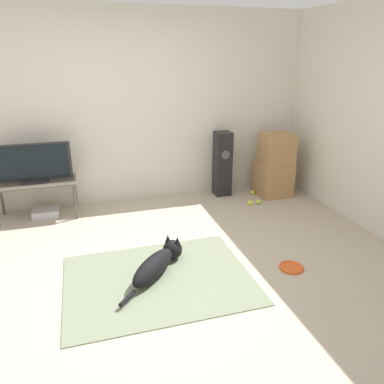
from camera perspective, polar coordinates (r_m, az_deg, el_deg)
ground_plane at (r=3.65m, az=-5.10°, el=-12.40°), size 12.00×12.00×0.00m
wall_back at (r=5.19m, az=-10.49°, el=12.37°), size 8.00×0.06×2.55m
area_rug at (r=3.57m, az=-5.10°, el=-13.10°), size 1.69×1.31×0.01m
dog at (r=3.60m, az=-5.17°, el=-10.66°), size 0.72×0.78×0.26m
frisbee at (r=3.84m, az=14.88°, el=-11.03°), size 0.24×0.24×0.03m
cardboard_box_lower at (r=5.63m, az=12.19°, el=1.93°), size 0.45×0.47×0.47m
cardboard_box_upper at (r=5.49m, az=12.78°, el=6.41°), size 0.41×0.42×0.45m
floor_speaker at (r=5.45m, az=4.66°, el=4.30°), size 0.23×0.23×0.93m
tv_stand at (r=5.06m, az=-22.69°, el=0.78°), size 0.96×0.46×0.47m
tv at (r=4.98m, az=-23.15°, el=4.00°), size 0.92×0.20×0.49m
tennis_ball_by_boxes at (r=5.22m, az=8.83°, el=-1.66°), size 0.07×0.07×0.07m
tennis_ball_near_speaker at (r=5.62m, az=9.21°, el=-0.04°), size 0.07×0.07×0.07m
tennis_ball_loose_on_carpet at (r=5.27m, az=10.06°, el=-1.49°), size 0.07×0.07×0.07m
game_console at (r=5.17m, az=-21.36°, el=-2.91°), size 0.32×0.26×0.09m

